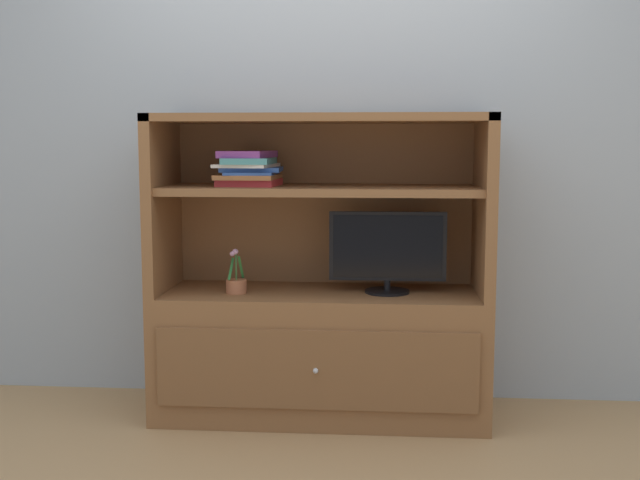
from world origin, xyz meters
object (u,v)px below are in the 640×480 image
Objects in this scene: tv_monitor at (388,251)px; potted_plant at (236,284)px; magazine_stack at (249,169)px; media_console at (321,319)px.

tv_monitor reaches higher than potted_plant.
magazine_stack is (-0.64, 0.01, 0.38)m from tv_monitor.
magazine_stack reaches higher than potted_plant.
magazine_stack is (-0.33, -0.00, 0.71)m from media_console.
potted_plant is (-0.39, -0.07, 0.18)m from media_console.
tv_monitor is 0.75m from magazine_stack.
media_console is 0.78m from magazine_stack.
media_console is 2.86× the size of tv_monitor.
magazine_stack is (0.06, 0.07, 0.53)m from potted_plant.
tv_monitor is 2.60× the size of potted_plant.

